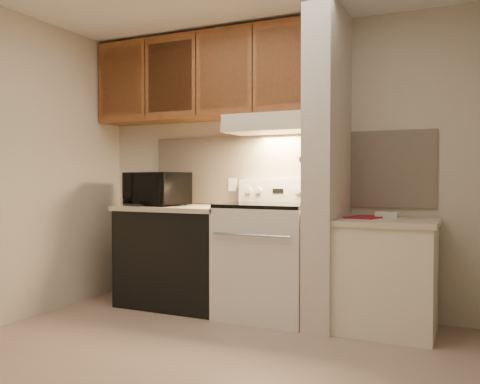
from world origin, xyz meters
The scene contains 47 objects.
floor centered at (0.00, 0.00, 0.00)m, with size 3.60×3.60×0.00m, color tan.
wall_back centered at (0.00, 1.50, 1.25)m, with size 3.60×0.02×2.50m, color beige.
backsplash centered at (0.00, 1.49, 1.24)m, with size 2.60×0.02×0.63m, color beige.
range_body centered at (0.00, 1.16, 0.46)m, with size 0.76×0.65×0.92m, color silver.
oven_window centered at (0.00, 0.84, 0.50)m, with size 0.50×0.01×0.30m, color black.
oven_handle centered at (0.00, 0.80, 0.72)m, with size 0.02×0.02×0.65m, color silver.
cooktop centered at (0.00, 1.16, 0.94)m, with size 0.74×0.64×0.03m, color black.
range_backguard centered at (0.00, 1.44, 1.05)m, with size 0.76×0.08×0.20m, color silver.
range_display centered at (0.00, 1.40, 1.05)m, with size 0.10×0.01×0.04m, color black.
range_knob_left_outer centered at (-0.28, 1.40, 1.05)m, with size 0.05×0.05×0.02m, color silver.
range_knob_left_inner centered at (-0.18, 1.40, 1.05)m, with size 0.05×0.05×0.02m, color silver.
range_knob_right_inner centered at (0.18, 1.40, 1.05)m, with size 0.05×0.05×0.02m, color silver.
range_knob_right_outer centered at (0.28, 1.40, 1.05)m, with size 0.05×0.05×0.02m, color silver.
dishwasher_front centered at (-0.88, 1.17, 0.43)m, with size 1.00×0.63×0.87m, color black.
left_countertop centered at (-0.88, 1.17, 0.89)m, with size 1.04×0.67×0.04m, color beige.
spoon_rest centered at (-1.23, 0.97, 0.92)m, with size 0.23×0.07×0.02m, color black.
teal_jar centered at (-1.23, 1.39, 0.96)m, with size 0.09×0.09×0.10m, color #275C52.
outlet centered at (-0.48, 1.48, 1.10)m, with size 0.08×0.01×0.12m, color silver.
microwave centered at (-1.10, 1.15, 1.06)m, with size 0.55×0.37×0.30m, color black.
partition_pillar centered at (0.51, 1.15, 1.25)m, with size 0.22×0.70×2.50m, color beige.
pillar_trim centered at (0.39, 1.15, 1.30)m, with size 0.01×0.70×0.04m, color brown.
knife_strip centered at (0.39, 1.10, 1.32)m, with size 0.02×0.42×0.04m, color black.
knife_blade_a centered at (0.38, 0.95, 1.22)m, with size 0.01×0.04×0.16m, color silver.
knife_handle_a centered at (0.38, 0.94, 1.37)m, with size 0.02×0.02×0.10m, color black.
knife_blade_b centered at (0.38, 1.02, 1.21)m, with size 0.01×0.04×0.18m, color silver.
knife_handle_b centered at (0.38, 1.01, 1.37)m, with size 0.02×0.02×0.10m, color black.
knife_blade_c centered at (0.38, 1.10, 1.20)m, with size 0.01×0.04×0.20m, color silver.
knife_handle_c centered at (0.38, 1.11, 1.37)m, with size 0.02×0.02×0.10m, color black.
knife_blade_d centered at (0.38, 1.17, 1.22)m, with size 0.01×0.04×0.16m, color silver.
knife_handle_d centered at (0.38, 1.17, 1.37)m, with size 0.02×0.02×0.10m, color black.
knife_blade_e centered at (0.38, 1.26, 1.21)m, with size 0.01×0.04×0.18m, color silver.
knife_handle_e centered at (0.38, 1.26, 1.37)m, with size 0.02×0.02×0.10m, color black.
oven_mitt centered at (0.38, 1.32, 1.23)m, with size 0.03×0.09×0.22m, color gray.
right_cab_base centered at (0.97, 1.15, 0.40)m, with size 0.70×0.60×0.81m, color silver.
right_countertop centered at (0.97, 1.15, 0.83)m, with size 0.74×0.64×0.04m, color beige.
red_folder centered at (0.79, 1.25, 0.86)m, with size 0.24×0.32×0.01m, color #A21F2E.
white_box centered at (0.94, 1.33, 0.87)m, with size 0.17×0.11×0.04m, color white.
range_hood centered at (0.00, 1.28, 1.62)m, with size 0.78×0.44×0.15m, color silver.
hood_lip centered at (0.00, 1.07, 1.58)m, with size 0.78×0.04×0.06m, color silver.
upper_cabinets centered at (-0.69, 1.32, 2.08)m, with size 2.18×0.33×0.77m, color brown.
cab_door_a centered at (-1.51, 1.17, 2.08)m, with size 0.46×0.01×0.63m, color brown.
cab_gap_a centered at (-1.23, 1.16, 2.08)m, with size 0.01×0.01×0.73m, color black.
cab_door_b centered at (-0.96, 1.17, 2.08)m, with size 0.46×0.01×0.63m, color brown.
cab_gap_b centered at (-0.69, 1.16, 2.08)m, with size 0.01×0.01×0.73m, color black.
cab_door_c centered at (-0.42, 1.17, 2.08)m, with size 0.46×0.01×0.63m, color brown.
cab_gap_c centered at (-0.14, 1.16, 2.08)m, with size 0.01×0.01×0.73m, color black.
cab_door_d centered at (0.13, 1.17, 2.08)m, with size 0.46×0.01×0.63m, color brown.
Camera 1 is at (1.56, -2.78, 1.16)m, focal length 38.00 mm.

